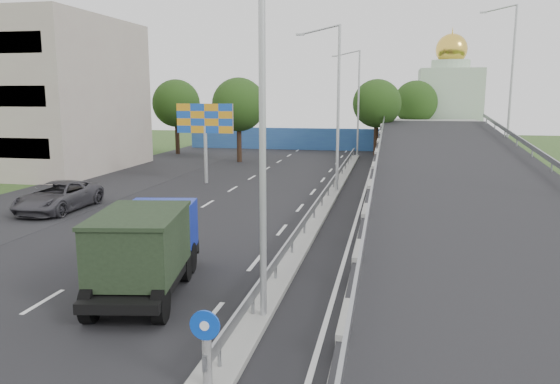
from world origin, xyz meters
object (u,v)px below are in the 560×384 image
(lamp_post_near, at_px, (255,108))
(dump_truck, at_px, (147,245))
(church, at_px, (449,101))
(lamp_post_mid, at_px, (335,100))
(lamp_post_far, at_px, (357,97))
(sign_bollard, at_px, (206,348))
(parked_car_c, at_px, (58,197))
(billboard, at_px, (205,123))

(lamp_post_near, height_order, dump_truck, lamp_post_near)
(church, relative_size, dump_truck, 2.13)
(church, bearing_deg, lamp_post_near, -100.38)
(lamp_post_near, bearing_deg, dump_truck, 158.60)
(lamp_post_mid, xyz_separation_m, lamp_post_far, (0.00, 20.00, 0.00))
(lamp_post_near, xyz_separation_m, lamp_post_mid, (0.00, 20.00, 0.00))
(lamp_post_far, bearing_deg, sign_bollard, -90.14)
(lamp_post_mid, distance_m, parked_car_c, 16.85)
(sign_bollard, height_order, billboard, billboard)
(lamp_post_near, distance_m, billboard, 23.87)
(sign_bollard, xyz_separation_m, lamp_post_far, (0.11, 43.83, 4.77))
(lamp_post_mid, distance_m, lamp_post_far, 20.00)
(lamp_post_near, bearing_deg, parked_car_c, 139.55)
(church, xyz_separation_m, billboard, (-19.00, -32.00, -1.12))
(lamp_post_near, bearing_deg, billboard, 112.49)
(lamp_post_mid, distance_m, billboard, 9.47)
(lamp_post_near, xyz_separation_m, billboard, (-9.11, 22.00, -1.62))
(lamp_post_far, distance_m, church, 17.15)
(billboard, bearing_deg, lamp_post_far, 63.16)
(sign_bollard, xyz_separation_m, parked_car_c, (-13.72, 15.62, -0.26))
(lamp_post_far, bearing_deg, lamp_post_mid, -90.00)
(lamp_post_near, height_order, lamp_post_mid, same)
(sign_bollard, relative_size, lamp_post_mid, 0.17)
(sign_bollard, bearing_deg, dump_truck, 125.39)
(sign_bollard, xyz_separation_m, church, (10.00, 57.83, 4.28))
(dump_truck, bearing_deg, church, 64.93)
(sign_bollard, height_order, lamp_post_near, lamp_post_near)
(church, bearing_deg, sign_bollard, -99.81)
(lamp_post_near, distance_m, church, 54.90)
(lamp_post_mid, relative_size, church, 0.73)
(sign_bollard, bearing_deg, billboard, 109.21)
(sign_bollard, height_order, lamp_post_mid, lamp_post_mid)
(lamp_post_mid, xyz_separation_m, dump_truck, (-3.92, -18.46, -4.30))
(lamp_post_far, bearing_deg, parked_car_c, -116.11)
(lamp_post_near, bearing_deg, lamp_post_mid, 90.00)
(sign_bollard, xyz_separation_m, billboard, (-9.00, 25.83, 3.15))
(church, distance_m, parked_car_c, 48.63)
(billboard, bearing_deg, church, 59.30)
(billboard, xyz_separation_m, dump_truck, (5.19, -20.46, -2.68))
(sign_bollard, height_order, lamp_post_far, lamp_post_far)
(billboard, distance_m, parked_car_c, 11.75)
(lamp_post_near, xyz_separation_m, dump_truck, (-3.92, 1.54, -4.30))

